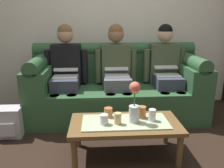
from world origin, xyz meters
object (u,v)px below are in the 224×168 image
object	(u,v)px
person_left	(66,69)
backpack_left	(9,122)
flower_vase	(134,103)
cup_near_right	(152,115)
cup_far_left	(142,112)
cup_far_right	(104,119)
coffee_table	(125,126)
couch	(116,89)
cup_far_center	(118,118)
person_middle	(116,68)
person_right	(165,67)
cup_near_left	(108,112)

from	to	relation	value
person_left	backpack_left	distance (m)	0.94
flower_vase	cup_near_right	distance (m)	0.22
cup_far_left	cup_far_right	bearing A→B (deg)	-161.68
coffee_table	cup_near_right	bearing A→B (deg)	-0.10
couch	flower_vase	size ratio (longest dim) A/B	5.82
person_left	cup_far_right	bearing A→B (deg)	-66.59
flower_vase	backpack_left	size ratio (longest dim) A/B	1.15
cup_near_right	cup_far_center	size ratio (longest dim) A/B	1.06
person_middle	cup_far_left	size ratio (longest dim) A/B	10.81
person_left	coffee_table	size ratio (longest dim) A/B	1.19
person_right	flower_vase	bearing A→B (deg)	-119.29
person_right	backpack_left	world-z (taller)	person_right
cup_near_left	cup_far_center	bearing A→B (deg)	-64.27
cup_near_right	cup_far_center	xyz separation A→B (m)	(-0.33, -0.05, -0.00)
person_right	cup_far_center	distance (m)	1.32
person_right	flower_vase	xyz separation A→B (m)	(-0.58, -1.03, -0.11)
person_right	cup_near_right	world-z (taller)	person_right
person_left	cup_near_left	bearing A→B (deg)	-60.72
flower_vase	cup_far_left	bearing A→B (deg)	45.07
flower_vase	cup_far_left	xyz separation A→B (m)	(0.09, 0.09, -0.13)
person_middle	person_right	bearing A→B (deg)	-0.01
coffee_table	cup_far_left	size ratio (longest dim) A/B	9.09
cup_far_left	couch	bearing A→B (deg)	100.14
person_middle	cup_far_right	world-z (taller)	person_middle
cup_far_center	backpack_left	distance (m)	1.31
couch	cup_near_right	size ratio (longest dim) A/B	20.10
cup_far_right	flower_vase	bearing A→B (deg)	6.55
cup_near_right	backpack_left	size ratio (longest dim) A/B	0.33
backpack_left	person_middle	bearing A→B (deg)	23.27
person_left	cup_far_left	distance (m)	1.28
person_left	cup_far_center	distance (m)	1.24
cup_far_left	backpack_left	distance (m)	1.50
person_left	person_right	bearing A→B (deg)	-0.01
coffee_table	cup_far_left	world-z (taller)	cup_far_left
person_left	cup_near_right	world-z (taller)	person_left
flower_vase	cup_near_right	xyz separation A→B (m)	(0.17, 0.02, -0.13)
couch	backpack_left	xyz separation A→B (m)	(-1.25, -0.54, -0.21)
cup_far_right	cup_far_left	bearing A→B (deg)	18.32
cup_far_left	cup_far_right	xyz separation A→B (m)	(-0.37, -0.12, -0.01)
coffee_table	backpack_left	xyz separation A→B (m)	(-1.25, 0.48, -0.14)
flower_vase	cup_far_center	xyz separation A→B (m)	(-0.15, -0.03, -0.13)
couch	backpack_left	distance (m)	1.38
person_right	cup_far_right	size ratio (longest dim) A/B	13.16
couch	cup_near_right	distance (m)	1.05
cup_near_left	cup_far_center	size ratio (longest dim) A/B	0.88
person_left	cup_near_left	xyz separation A→B (m)	(0.51, -0.90, -0.25)
cup_far_right	backpack_left	xyz separation A→B (m)	(-1.06, 0.52, -0.24)
person_middle	cup_far_left	world-z (taller)	person_middle
person_right	cup_far_right	xyz separation A→B (m)	(-0.86, -1.06, -0.25)
couch	person_middle	distance (m)	0.29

